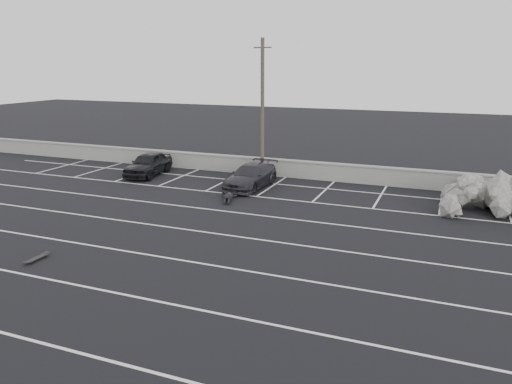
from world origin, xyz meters
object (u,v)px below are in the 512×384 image
at_px(car_right, 251,176).
at_px(riprap_pile, 504,202).
at_px(skateboard, 37,258).
at_px(car_left, 148,164).
at_px(trash_bin, 469,186).
at_px(utility_pole, 262,109).
at_px(person, 229,195).

bearing_deg(car_right, riprap_pile, 1.58).
bearing_deg(skateboard, car_left, 107.75).
height_order(trash_bin, skateboard, trash_bin).
height_order(utility_pole, skateboard, utility_pole).
xyz_separation_m(trash_bin, riprap_pile, (1.47, -2.98, 0.06)).
distance_m(car_left, car_right, 7.09).
distance_m(utility_pole, trash_bin, 12.11).
relative_size(riprap_pile, person, 2.59).
distance_m(riprap_pile, skateboard, 20.06).
distance_m(car_right, riprap_pile, 12.74).
relative_size(car_right, skateboard, 5.01).
xyz_separation_m(riprap_pile, skateboard, (-15.72, -12.46, -0.47)).
bearing_deg(car_left, riprap_pile, -8.62).
bearing_deg(trash_bin, skateboard, -132.70).
xyz_separation_m(person, skateboard, (-2.87, -9.92, -0.13)).
bearing_deg(utility_pole, riprap_pile, -11.54).
relative_size(utility_pole, trash_bin, 8.38).
xyz_separation_m(car_right, riprap_pile, (12.74, -0.17, -0.09)).
distance_m(car_right, trash_bin, 11.62).
bearing_deg(car_right, trash_bin, 16.36).
height_order(car_right, person, car_right).
bearing_deg(riprap_pile, skateboard, -141.59).
bearing_deg(person, car_left, 136.11).
bearing_deg(person, riprap_pile, -7.66).
relative_size(car_left, utility_pole, 0.51).
relative_size(utility_pole, person, 3.59).
bearing_deg(trash_bin, riprap_pile, -63.83).
bearing_deg(riprap_pile, trash_bin, 116.17).
height_order(trash_bin, riprap_pile, riprap_pile).
relative_size(riprap_pile, skateboard, 6.60).
xyz_separation_m(utility_pole, person, (0.17, -5.20, -3.91)).
height_order(car_right, trash_bin, car_right).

